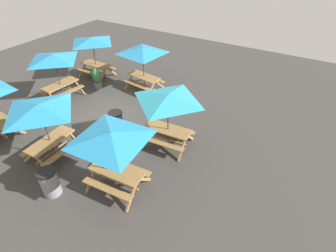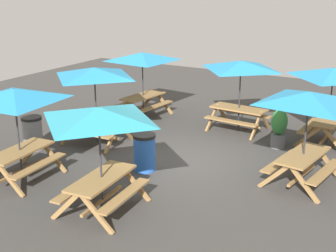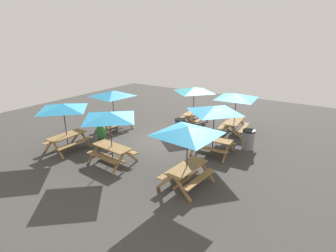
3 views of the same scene
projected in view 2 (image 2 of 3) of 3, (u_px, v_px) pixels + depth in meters
name	position (u px, v px, depth m)	size (l,w,h in m)	color
ground_plane	(182.00, 161.00, 12.76)	(24.96, 24.96, 0.00)	#3D3A38
picnic_table_0	(142.00, 61.00, 16.29)	(2.82, 2.82, 2.34)	olive
picnic_table_1	(99.00, 122.00, 9.49)	(2.16, 2.16, 2.34)	olive
picnic_table_2	(333.00, 78.00, 13.55)	(2.03, 2.03, 2.34)	olive
picnic_table_3	(15.00, 101.00, 11.03)	(2.82, 2.82, 2.34)	olive
picnic_table_4	(95.00, 78.00, 13.61)	(2.09, 2.09, 2.34)	olive
picnic_table_5	(308.00, 105.00, 10.76)	(2.80, 2.80, 2.34)	olive
picnic_table_6	(241.00, 70.00, 14.70)	(2.14, 2.14, 2.34)	olive
trash_bin_blue	(144.00, 152.00, 12.02)	(0.59, 0.59, 0.98)	blue
trash_bin_gray	(33.00, 133.00, 13.50)	(0.59, 0.59, 0.98)	gray
potted_plant_0	(279.00, 128.00, 13.61)	(0.47, 0.47, 1.18)	#59595B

